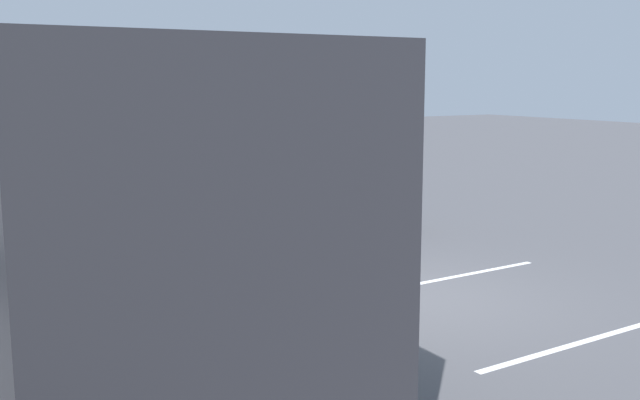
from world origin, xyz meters
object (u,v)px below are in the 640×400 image
(spectator_left, at_px, (215,221))
(traffic_cone, at_px, (386,245))
(parked_motorcycle_silver, at_px, (143,232))
(spectator_centre, at_px, (205,210))
(tour_bus, at_px, (58,195))
(spectator_far_left, at_px, (265,228))
(stunt_motorcycle, at_px, (372,200))

(spectator_left, height_order, traffic_cone, spectator_left)
(parked_motorcycle_silver, distance_m, traffic_cone, 4.07)
(spectator_left, distance_m, spectator_centre, 1.16)
(tour_bus, distance_m, spectator_left, 2.30)
(tour_bus, height_order, spectator_far_left, tour_bus)
(tour_bus, xyz_separation_m, traffic_cone, (0.61, -5.27, -1.34))
(tour_bus, xyz_separation_m, stunt_motorcycle, (2.98, -6.65, -1.03))
(tour_bus, xyz_separation_m, spectator_centre, (1.56, -2.49, -0.65))
(spectator_left, bearing_deg, stunt_motorcycle, -60.42)
(spectator_left, height_order, parked_motorcycle_silver, spectator_left)
(spectator_far_left, relative_size, spectator_left, 1.01)
(spectator_far_left, height_order, spectator_centre, spectator_far_left)
(traffic_cone, bearing_deg, stunt_motorcycle, -30.04)
(spectator_left, relative_size, stunt_motorcycle, 0.85)
(spectator_left, xyz_separation_m, traffic_cone, (0.16, -3.10, -0.74))
(tour_bus, height_order, stunt_motorcycle, tour_bus)
(spectator_left, relative_size, parked_motorcycle_silver, 0.85)
(spectator_centre, height_order, stunt_motorcycle, spectator_centre)
(tour_bus, relative_size, spectator_centre, 6.34)
(traffic_cone, bearing_deg, parked_motorcycle_silver, 55.78)
(tour_bus, relative_size, spectator_far_left, 6.02)
(tour_bus, relative_size, spectator_left, 6.10)
(spectator_left, relative_size, spectator_centre, 1.04)
(tour_bus, bearing_deg, traffic_cone, -83.44)
(spectator_centre, height_order, traffic_cone, spectator_centre)
(parked_motorcycle_silver, height_order, stunt_motorcycle, stunt_motorcycle)
(traffic_cone, bearing_deg, tour_bus, 96.56)
(tour_bus, relative_size, parked_motorcycle_silver, 5.21)
(tour_bus, distance_m, spectator_far_left, 2.60)
(parked_motorcycle_silver, relative_size, traffic_cone, 3.25)
(parked_motorcycle_silver, relative_size, stunt_motorcycle, 1.00)
(parked_motorcycle_silver, bearing_deg, traffic_cone, -124.22)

